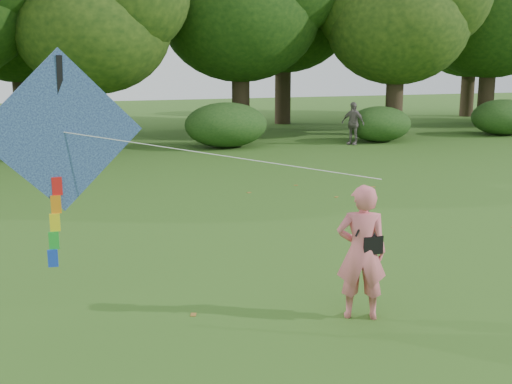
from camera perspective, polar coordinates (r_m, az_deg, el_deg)
name	(u,v)px	position (r m, az deg, el deg)	size (l,w,h in m)	color
ground	(386,312)	(9.77, 11.48, -10.40)	(100.00, 100.00, 0.00)	#265114
man_kite_flyer	(361,252)	(9.20, 9.36, -5.29)	(0.71, 0.47, 1.94)	#E86D7A
bystander_right	(353,123)	(28.08, 8.60, 6.06)	(1.08, 0.45, 1.84)	slate
crossbody_bag	(370,243)	(9.19, 10.11, -4.50)	(0.43, 0.20, 0.74)	black
flying_kite	(62,135)	(9.24, -16.87, 4.85)	(5.27, 1.74, 3.06)	#23509A
tree_line	(167,16)	(31.32, -7.93, 15.24)	(54.70, 15.30, 9.48)	#3A2D1E
shrub_band	(138,131)	(25.78, -10.46, 5.36)	(39.15, 3.22, 1.88)	#264919
fallen_leaves	(342,222)	(14.73, 7.65, -2.65)	(11.01, 12.48, 0.01)	olive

